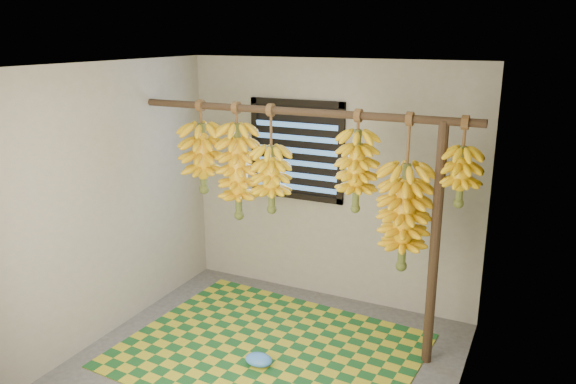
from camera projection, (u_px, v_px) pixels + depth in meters
The scene contains 16 objects.
floor at pixel (259, 369), 4.55m from camera, with size 3.00×3.00×0.01m, color #484848.
ceiling at pixel (254, 65), 3.89m from camera, with size 3.00×3.00×0.01m, color silver.
wall_back at pixel (330, 183), 5.53m from camera, with size 3.00×0.01×2.40m, color gray.
wall_left at pixel (104, 204), 4.84m from camera, with size 0.01×3.00×2.40m, color gray.
wall_right at pixel (463, 263), 3.59m from camera, with size 0.01×3.00×2.40m, color gray.
window at pixel (296, 150), 5.56m from camera, with size 1.00×0.04×1.00m.
hanging_pole at pixel (296, 112), 4.61m from camera, with size 0.06×0.06×3.00m, color #3D2D1C.
support_post at pixel (435, 248), 4.38m from camera, with size 0.08×0.08×2.00m, color #3D2D1C.
woven_mat at pixel (269, 350), 4.80m from camera, with size 2.40×1.92×0.01m, color #185322.
plastic_bag at pixel (259, 360), 4.57m from camera, with size 0.23×0.17×0.10m, color #3D85E4.
banana_bunch_a at pixel (203, 158), 5.13m from camera, with size 0.39×0.39×0.85m.
banana_bunch_b at pixel (238, 171), 5.00m from camera, with size 0.35×0.35×1.05m.
banana_bunch_c at pixel (271, 179), 4.87m from camera, with size 0.34×0.34×0.95m.
banana_bunch_d at pixel (357, 171), 4.51m from camera, with size 0.33×0.33×0.83m.
banana_bunch_e at pixel (404, 217), 4.43m from camera, with size 0.41×0.41×1.27m.
banana_bunch_f at pixel (461, 176), 4.16m from camera, with size 0.29×0.29×0.68m.
Camera 1 is at (1.93, -3.49, 2.62)m, focal length 35.00 mm.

